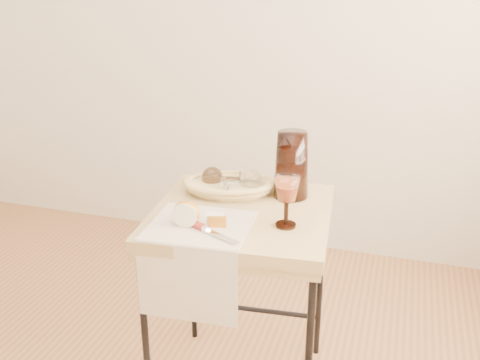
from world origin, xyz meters
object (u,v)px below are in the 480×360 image
(goblet_lying_a, at_px, (224,178))
(pitcher, at_px, (292,165))
(table_knife, at_px, (208,230))
(side_table, at_px, (242,305))
(bread_basket, at_px, (230,187))
(goblet_lying_b, at_px, (240,182))
(tea_towel, at_px, (200,225))
(wine_goblet, at_px, (286,202))
(apple_half, at_px, (186,213))

(goblet_lying_a, height_order, pitcher, pitcher)
(table_knife, bearing_deg, side_table, 102.21)
(bread_basket, height_order, pitcher, pitcher)
(side_table, distance_m, pitcher, 0.56)
(pitcher, bearing_deg, goblet_lying_b, 178.01)
(side_table, xyz_separation_m, bread_basket, (-0.09, 0.14, 0.41))
(goblet_lying_b, bearing_deg, goblet_lying_a, 114.13)
(tea_towel, distance_m, table_knife, 0.06)
(tea_towel, distance_m, bread_basket, 0.30)
(wine_goblet, bearing_deg, goblet_lying_a, 141.42)
(goblet_lying_b, height_order, apple_half, goblet_lying_b)
(apple_half, bearing_deg, goblet_lying_b, 67.82)
(pitcher, bearing_deg, bread_basket, 170.58)
(goblet_lying_b, bearing_deg, side_table, -111.93)
(wine_goblet, height_order, apple_half, wine_goblet)
(pitcher, relative_size, apple_half, 3.18)
(pitcher, bearing_deg, side_table, -146.04)
(apple_half, bearing_deg, tea_towel, 10.71)
(bread_basket, height_order, table_knife, bread_basket)
(bread_basket, bearing_deg, goblet_lying_a, 137.68)
(goblet_lying_b, height_order, table_knife, goblet_lying_b)
(goblet_lying_b, height_order, pitcher, pitcher)
(goblet_lying_a, relative_size, goblet_lying_b, 0.96)
(apple_half, bearing_deg, side_table, 46.94)
(bread_basket, distance_m, apple_half, 0.32)
(goblet_lying_b, relative_size, apple_half, 1.53)
(bread_basket, height_order, wine_goblet, wine_goblet)
(tea_towel, xyz_separation_m, wine_goblet, (0.27, 0.08, 0.08))
(side_table, bearing_deg, goblet_lying_a, 127.22)
(side_table, relative_size, table_knife, 3.36)
(tea_towel, bearing_deg, table_knife, -48.63)
(bread_basket, height_order, goblet_lying_b, goblet_lying_b)
(side_table, bearing_deg, goblet_lying_b, 110.31)
(apple_half, bearing_deg, goblet_lying_a, 81.43)
(side_table, xyz_separation_m, wine_goblet, (0.17, -0.08, 0.47))
(pitcher, xyz_separation_m, wine_goblet, (0.04, -0.25, -0.04))
(apple_half, bearing_deg, table_knife, -26.21)
(wine_goblet, bearing_deg, side_table, 155.65)
(pitcher, xyz_separation_m, apple_half, (-0.27, -0.35, -0.08))
(tea_towel, height_order, table_knife, table_knife)
(goblet_lying_b, distance_m, apple_half, 0.31)
(bread_basket, bearing_deg, apple_half, -113.87)
(goblet_lying_a, height_order, goblet_lying_b, goblet_lying_b)
(side_table, relative_size, pitcher, 2.71)
(side_table, relative_size, bread_basket, 2.56)
(tea_towel, bearing_deg, wine_goblet, 13.71)
(wine_goblet, bearing_deg, bread_basket, 140.39)
(bread_basket, bearing_deg, table_knife, -98.97)
(bread_basket, height_order, apple_half, apple_half)
(goblet_lying_b, relative_size, table_knife, 0.60)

